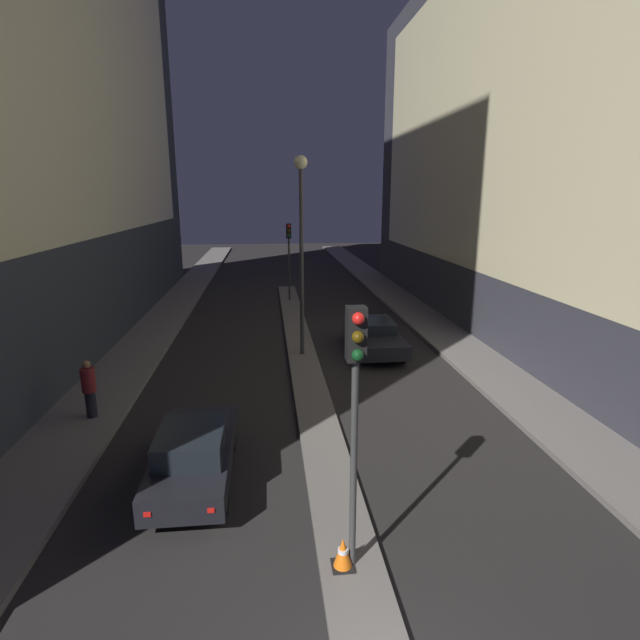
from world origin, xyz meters
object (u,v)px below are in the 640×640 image
traffic_light_mid (289,245)px  traffic_light_near (355,383)px  street_lamp (301,220)px  traffic_cone_near (343,553)px  car_right_lane (376,336)px  car_left_lane (194,453)px  pedestrian_on_left_sidewalk (89,388)px

traffic_light_mid → traffic_light_near: bearing=-90.0°
traffic_light_mid → street_lamp: 11.41m
traffic_light_near → traffic_cone_near: bearing=-171.3°
street_lamp → car_right_lane: bearing=6.7°
car_left_lane → pedestrian_on_left_sidewalk: bearing=134.0°
car_left_lane → pedestrian_on_left_sidewalk: size_ratio=2.50×
traffic_light_near → traffic_light_mid: bearing=90.0°
car_left_lane → car_right_lane: size_ratio=0.95×
street_lamp → car_right_lane: 5.94m
traffic_cone_near → pedestrian_on_left_sidewalk: bearing=133.4°
traffic_cone_near → car_right_lane: 13.30m
car_right_lane → pedestrian_on_left_sidewalk: bearing=-149.4°
traffic_light_near → traffic_light_mid: (0.00, 23.67, 0.00)m
street_lamp → pedestrian_on_left_sidewalk: 9.85m
traffic_cone_near → pedestrian_on_left_sidewalk: size_ratio=0.33×
traffic_light_near → car_left_lane: traffic_light_near is taller
traffic_light_near → car_right_lane: bearing=75.9°
traffic_light_near → car_right_lane: 13.55m
street_lamp → pedestrian_on_left_sidewalk: street_lamp is taller
car_right_lane → pedestrian_on_left_sidewalk: (-9.97, -5.90, 0.38)m
traffic_cone_near → car_right_lane: car_right_lane is taller
car_left_lane → traffic_light_near: bearing=-45.6°
traffic_light_near → traffic_light_mid: size_ratio=1.00×
traffic_cone_near → traffic_light_near: bearing=8.7°
traffic_light_mid → car_right_lane: (3.22, -10.84, -2.94)m
traffic_light_near → street_lamp: bearing=90.0°
car_left_lane → car_right_lane: (6.44, 9.54, -0.04)m
traffic_light_near → street_lamp: size_ratio=0.60×
traffic_light_mid → traffic_cone_near: size_ratio=8.25×
traffic_light_mid → traffic_cone_near: traffic_light_mid is taller
traffic_light_mid → car_left_lane: traffic_light_mid is taller
traffic_light_near → pedestrian_on_left_sidewalk: 10.01m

